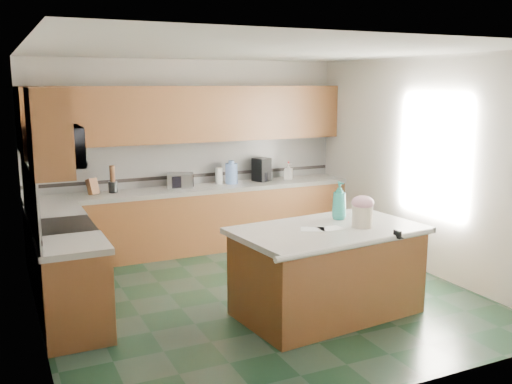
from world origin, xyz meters
TOP-DOWN VIEW (x-y plane):
  - floor at (0.00, 0.00)m, footprint 4.60×4.60m
  - ceiling at (0.00, 0.00)m, footprint 4.60×4.60m
  - wall_back at (0.00, 2.32)m, footprint 4.60×0.04m
  - wall_front at (0.00, -2.32)m, footprint 4.60×0.04m
  - wall_left at (-2.32, 0.00)m, footprint 0.04×4.60m
  - wall_right at (2.32, 0.00)m, footprint 0.04×4.60m
  - back_base_cab at (0.00, 2.00)m, footprint 4.60×0.60m
  - back_countertop at (0.00, 2.00)m, footprint 4.60×0.64m
  - back_upper_cab at (0.00, 2.13)m, footprint 4.60×0.33m
  - back_backsplash at (0.00, 2.29)m, footprint 4.60×0.02m
  - back_accent_band at (0.00, 2.28)m, footprint 4.60×0.01m
  - left_base_cab_rear at (-2.00, 1.29)m, footprint 0.60×0.82m
  - left_counter_rear at (-2.00, 1.29)m, footprint 0.64×0.82m
  - left_base_cab_front at (-2.00, -0.24)m, footprint 0.60×0.72m
  - left_counter_front at (-2.00, -0.24)m, footprint 0.64×0.72m
  - left_backsplash at (-2.29, 0.55)m, footprint 0.02×2.30m
  - left_accent_band at (-2.28, 0.55)m, footprint 0.01×2.30m
  - left_upper_cab_rear at (-2.13, 1.42)m, footprint 0.33×1.09m
  - left_upper_cab_front at (-2.13, -0.24)m, footprint 0.33×0.72m
  - range_body at (-2.00, 0.50)m, footprint 0.60×0.76m
  - range_oven_door at (-1.71, 0.50)m, footprint 0.02×0.68m
  - range_cooktop at (-2.00, 0.50)m, footprint 0.62×0.78m
  - range_handle at (-1.68, 0.50)m, footprint 0.02×0.66m
  - range_backguard at (-2.26, 0.50)m, footprint 0.06×0.76m
  - microwave at (-2.00, 0.50)m, footprint 0.50×0.73m
  - island_base at (0.44, -0.76)m, footprint 1.89×1.21m
  - island_top at (0.44, -0.76)m, footprint 2.00×1.32m
  - island_bullnose at (0.44, -1.33)m, footprint 1.89×0.26m
  - treat_jar at (0.76, -0.89)m, footprint 0.27×0.27m
  - treat_jar_lid at (0.76, -0.89)m, footprint 0.23×0.23m
  - treat_jar_knob at (0.76, -0.89)m, footprint 0.07×0.03m
  - treat_jar_knob_end_l at (0.73, -0.89)m, footprint 0.04×0.04m
  - treat_jar_knob_end_r at (0.80, -0.89)m, footprint 0.04×0.04m
  - soap_bottle_island at (0.74, -0.49)m, footprint 0.16×0.17m
  - paper_sheet_a at (0.44, -0.81)m, footprint 0.25×0.19m
  - paper_sheet_b at (0.26, -0.76)m, footprint 0.30×0.27m
  - clamp_body at (0.88, -1.31)m, footprint 0.03×0.09m
  - clamp_handle at (0.88, -1.36)m, footprint 0.01×0.06m
  - knife_block at (-1.43, 2.05)m, footprint 0.17×0.19m
  - utensil_crock at (-1.16, 2.08)m, footprint 0.12×0.12m
  - utensil_bundle at (-1.16, 2.08)m, footprint 0.07×0.07m
  - toaster_oven at (-0.23, 2.05)m, footprint 0.41×0.34m
  - toaster_oven_door at (-0.23, 1.94)m, footprint 0.31×0.01m
  - paper_towel at (0.37, 2.10)m, footprint 0.11×0.11m
  - paper_towel_base at (0.37, 2.10)m, footprint 0.16×0.16m
  - water_jug at (0.55, 2.06)m, footprint 0.18×0.18m
  - water_jug_neck at (0.55, 2.06)m, footprint 0.08×0.08m
  - coffee_maker at (1.05, 2.08)m, footprint 0.27×0.28m
  - coffee_carafe at (1.05, 2.03)m, footprint 0.14×0.14m
  - soap_bottle_back at (1.49, 2.05)m, footprint 0.16×0.16m
  - soap_back_cap at (1.49, 2.05)m, footprint 0.02×0.02m
  - window_light_proxy at (2.29, -0.20)m, footprint 0.02×1.40m

SIDE VIEW (x-z plane):
  - floor at x=0.00m, z-range 0.00..0.00m
  - range_oven_door at x=-1.71m, z-range 0.12..0.68m
  - back_base_cab at x=0.00m, z-range 0.00..0.86m
  - left_base_cab_rear at x=-2.00m, z-range 0.00..0.86m
  - left_base_cab_front at x=-2.00m, z-range 0.00..0.86m
  - island_base at x=0.44m, z-range 0.00..0.86m
  - range_body at x=-2.00m, z-range 0.00..0.88m
  - range_handle at x=-1.68m, z-range 0.77..0.79m
  - back_countertop at x=0.00m, z-range 0.86..0.92m
  - left_counter_rear at x=-2.00m, z-range 0.86..0.92m
  - left_counter_front at x=-2.00m, z-range 0.86..0.92m
  - island_top at x=0.44m, z-range 0.86..0.92m
  - island_bullnose at x=0.44m, z-range 0.86..0.92m
  - range_cooktop at x=-2.00m, z-range 0.88..0.92m
  - clamp_handle at x=0.88m, z-range 0.90..0.92m
  - paper_sheet_a at x=0.44m, z-range 0.92..0.92m
  - paper_sheet_b at x=0.26m, z-range 0.92..0.92m
  - paper_towel_base at x=0.37m, z-range 0.92..0.93m
  - clamp_body at x=0.88m, z-range 0.89..0.97m
  - coffee_carafe at x=1.05m, z-range 0.92..1.06m
  - utensil_crock at x=-1.16m, z-range 0.92..1.07m
  - range_backguard at x=-2.26m, z-range 0.93..1.11m
  - toaster_oven at x=-0.23m, z-range 0.92..1.12m
  - toaster_oven_door at x=-0.23m, z-range 0.94..1.10m
  - knife_block at x=-1.43m, z-range 0.91..1.14m
  - treat_jar at x=0.76m, z-range 0.92..1.14m
  - paper_towel at x=0.37m, z-range 0.92..1.16m
  - back_accent_band at x=0.00m, z-range 1.02..1.06m
  - left_accent_band at x=-2.28m, z-range 1.02..1.06m
  - soap_bottle_back at x=1.49m, z-range 0.92..1.17m
  - water_jug at x=0.55m, z-range 0.92..1.22m
  - coffee_maker at x=1.05m, z-range 0.92..1.27m
  - soap_bottle_island at x=0.74m, z-range 0.92..1.33m
  - treat_jar_lid at x=0.76m, z-range 1.10..1.25m
  - utensil_bundle at x=-1.16m, z-range 1.07..1.29m
  - soap_back_cap at x=1.49m, z-range 1.17..1.20m
  - treat_jar_knob at x=0.76m, z-range 1.21..1.24m
  - treat_jar_knob_end_l at x=0.73m, z-range 1.20..1.24m
  - treat_jar_knob_end_r at x=0.80m, z-range 1.20..1.24m
  - back_backsplash at x=0.00m, z-range 0.92..1.55m
  - left_backsplash at x=-2.29m, z-range 0.92..1.55m
  - water_jug_neck at x=0.55m, z-range 1.22..1.26m
  - wall_back at x=0.00m, z-range 0.00..2.70m
  - wall_front at x=0.00m, z-range 0.00..2.70m
  - wall_left at x=-2.32m, z-range 0.00..2.70m
  - wall_right at x=2.32m, z-range 0.00..2.70m
  - window_light_proxy at x=2.29m, z-range 0.95..2.05m
  - microwave at x=-2.00m, z-range 1.53..1.94m
  - back_upper_cab at x=0.00m, z-range 1.55..2.33m
  - left_upper_cab_rear at x=-2.13m, z-range 1.55..2.33m
  - left_upper_cab_front at x=-2.13m, z-range 1.55..2.33m
  - ceiling at x=0.00m, z-range 2.70..2.70m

